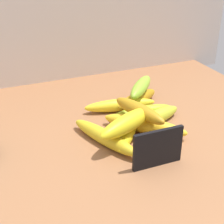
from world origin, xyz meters
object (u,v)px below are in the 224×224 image
at_px(banana_4, 120,105).
at_px(banana_9, 141,87).
at_px(banana_5, 145,125).
at_px(banana_2, 158,117).
at_px(banana_1, 142,112).
at_px(banana_7, 139,110).
at_px(banana_0, 137,99).
at_px(banana_3, 105,137).
at_px(banana_6, 128,133).
at_px(banana_8, 128,122).
at_px(chalkboard_sign, 158,149).

xyz_separation_m(banana_4, banana_9, (0.07, 0.01, 0.04)).
bearing_deg(banana_5, banana_2, 27.47).
bearing_deg(banana_1, banana_7, -124.47).
xyz_separation_m(banana_0, banana_4, (-0.06, -0.01, -0.00)).
xyz_separation_m(banana_1, banana_3, (-0.14, -0.08, 0.00)).
bearing_deg(banana_2, banana_6, -158.41).
bearing_deg(banana_5, banana_8, -154.50).
distance_m(banana_4, banana_7, 0.12).
xyz_separation_m(chalkboard_sign, banana_6, (-0.01, 0.12, -0.02)).
xyz_separation_m(banana_6, banana_9, (0.11, 0.15, 0.04)).
relative_size(banana_3, banana_7, 1.27).
bearing_deg(banana_6, banana_0, 56.74).
distance_m(banana_1, banana_8, 0.13).
xyz_separation_m(chalkboard_sign, banana_4, (0.03, 0.26, -0.02)).
relative_size(banana_0, banana_7, 0.95).
height_order(banana_2, banana_7, banana_7).
distance_m(banana_6, banana_9, 0.19).
distance_m(banana_2, banana_3, 0.16).
bearing_deg(banana_4, banana_9, 8.42).
distance_m(chalkboard_sign, banana_0, 0.28).
bearing_deg(banana_4, banana_1, -57.09).
distance_m(banana_0, banana_7, 0.15).
height_order(banana_2, banana_6, banana_2).
relative_size(banana_0, banana_1, 0.91).
relative_size(banana_0, banana_8, 0.86).
height_order(banana_2, banana_5, banana_5).
height_order(banana_3, banana_6, banana_3).
bearing_deg(banana_1, banana_6, -134.27).
bearing_deg(banana_0, banana_9, -13.95).
bearing_deg(banana_2, banana_5, -152.53).
distance_m(banana_5, banana_9, 0.15).
bearing_deg(banana_8, banana_0, 57.57).
xyz_separation_m(banana_5, banana_7, (-0.01, 0.01, 0.04)).
distance_m(banana_4, banana_9, 0.08).
bearing_deg(banana_1, banana_4, 122.91).
distance_m(banana_1, banana_7, 0.08).
relative_size(banana_1, banana_9, 1.13).
distance_m(banana_0, banana_4, 0.06).
relative_size(banana_3, banana_4, 1.05).
height_order(banana_3, banana_4, same).
xyz_separation_m(banana_0, banana_6, (-0.10, -0.15, -0.00)).
distance_m(banana_5, banana_6, 0.05).
bearing_deg(banana_5, banana_0, 70.65).
bearing_deg(banana_0, banana_7, -114.91).
xyz_separation_m(banana_0, banana_7, (-0.06, -0.13, 0.04)).
bearing_deg(banana_6, banana_9, 54.16).
distance_m(chalkboard_sign, banana_2, 0.18).
xyz_separation_m(banana_1, banana_4, (-0.04, 0.06, 0.00)).
relative_size(banana_6, banana_7, 0.96).
height_order(banana_0, banana_1, banana_0).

